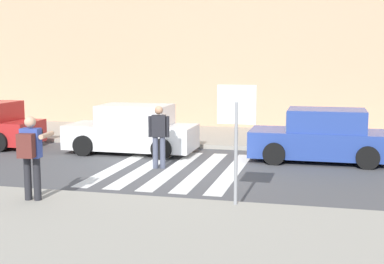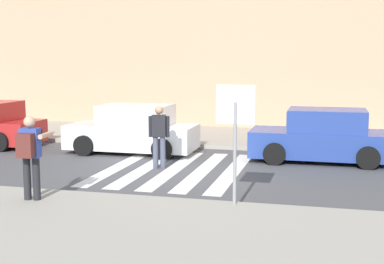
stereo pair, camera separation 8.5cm
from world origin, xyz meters
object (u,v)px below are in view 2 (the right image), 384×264
Objects in this scene: photographer_with_backpack at (30,150)px; parked_car_white at (133,130)px; pedestrian_crossing at (159,133)px; parked_car_blue at (323,137)px; stop_sign at (235,118)px.

photographer_with_backpack reaches higher than parked_car_white.
pedestrian_crossing reaches higher than parked_car_blue.
parked_car_white is 1.00× the size of parked_car_blue.
stop_sign is at bearing -53.20° from parked_car_white.
parked_car_blue is at bearing 48.36° from photographer_with_backpack.
parked_car_blue is (5.89, -0.00, 0.00)m from parked_car_white.
photographer_with_backpack is at bearing -107.42° from pedestrian_crossing.
pedestrian_crossing is at bearing 127.07° from stop_sign.
parked_car_white is (-1.54, 2.10, -0.25)m from pedestrian_crossing.
parked_car_blue is (5.70, 6.41, -0.44)m from photographer_with_backpack.
pedestrian_crossing is at bearing -154.22° from parked_car_blue.
stop_sign reaches higher than parked_car_blue.
photographer_with_backpack is 0.42× the size of parked_car_white.
parked_car_white and parked_car_blue have the same top height.
parked_car_white is at bearing 180.00° from parked_car_blue.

